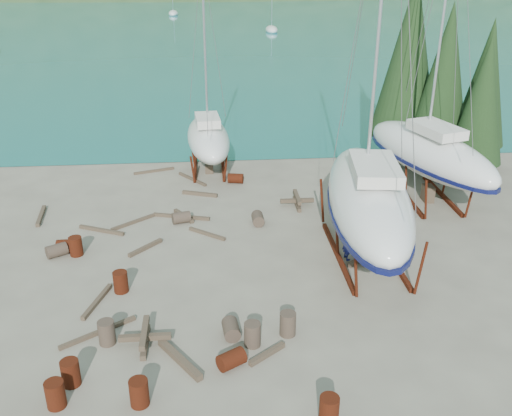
{
  "coord_description": "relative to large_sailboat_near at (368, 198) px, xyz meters",
  "views": [
    {
      "loc": [
        -1.18,
        -20.08,
        12.39
      ],
      "look_at": [
        0.78,
        3.0,
        1.98
      ],
      "focal_mm": 40.0,
      "sensor_mm": 36.0,
      "label": 1
    }
  ],
  "objects": [
    {
      "name": "timber_pile_fore",
      "position": [
        -9.11,
        -5.47,
        -2.57
      ],
      "size": [
        1.8,
        1.8,
        0.6
      ],
      "color": "brown",
      "rests_on": "ground"
    },
    {
      "name": "drum_2",
      "position": [
        -13.25,
        1.64,
        -2.58
      ],
      "size": [
        0.89,
        0.6,
        0.58
      ],
      "primitive_type": "cylinder",
      "rotation": [
        1.57,
        0.0,
        1.59
      ],
      "color": "#581B0F",
      "rests_on": "ground"
    },
    {
      "name": "drum_9",
      "position": [
        -8.2,
        4.2,
        -2.58
      ],
      "size": [
        1.0,
        0.79,
        0.58
      ],
      "primitive_type": "cylinder",
      "rotation": [
        1.57,
        0.0,
        1.84
      ],
      "color": "#2D2823",
      "rests_on": "ground"
    },
    {
      "name": "large_sailboat_far",
      "position": [
        5.07,
        6.34,
        -0.24
      ],
      "size": [
        5.74,
        10.56,
        16.05
      ],
      "rotation": [
        0.0,
        0.0,
        0.29
      ],
      "color": "silver",
      "rests_on": "ground"
    },
    {
      "name": "small_sailboat_shore",
      "position": [
        -6.74,
        11.74,
        -0.8
      ],
      "size": [
        3.1,
        8.05,
        12.59
      ],
      "rotation": [
        0.0,
        0.0,
        0.08
      ],
      "color": "silver",
      "rests_on": "ground"
    },
    {
      "name": "cypress_mid_right",
      "position": [
        8.52,
        8.29,
        2.05
      ],
      "size": [
        3.06,
        3.06,
        8.5
      ],
      "color": "black",
      "rests_on": "ground"
    },
    {
      "name": "drum_0",
      "position": [
        -11.48,
        -8.2,
        -2.43
      ],
      "size": [
        0.58,
        0.58,
        0.88
      ],
      "primitive_type": "cylinder",
      "color": "#581B0F",
      "rests_on": "ground"
    },
    {
      "name": "large_sailboat_near",
      "position": [
        0.0,
        0.0,
        0.0
      ],
      "size": [
        4.74,
        11.63,
        17.8
      ],
      "rotation": [
        0.0,
        0.0,
        -0.13
      ],
      "color": "silver",
      "rests_on": "ground"
    },
    {
      "name": "drum_3",
      "position": [
        -9.01,
        -8.34,
        -2.43
      ],
      "size": [
        0.58,
        0.58,
        0.88
      ],
      "primitive_type": "cylinder",
      "color": "#581B0F",
      "rests_on": "ground"
    },
    {
      "name": "ground",
      "position": [
        -5.48,
        -1.71,
        -2.87
      ],
      "size": [
        600.0,
        600.0,
        0.0
      ],
      "primitive_type": "plane",
      "color": "#665F51",
      "rests_on": "ground"
    },
    {
      "name": "timber_1",
      "position": [
        -0.1,
        -0.23,
        -2.77
      ],
      "size": [
        1.65,
        1.47,
        0.19
      ],
      "primitive_type": "cube",
      "rotation": [
        0.0,
        0.0,
        2.29
      ],
      "color": "brown",
      "rests_on": "ground"
    },
    {
      "name": "worker",
      "position": [
        -0.79,
        -0.1,
        -2.03
      ],
      "size": [
        0.5,
        0.67,
        1.68
      ],
      "primitive_type": "imported",
      "rotation": [
        0.0,
        0.0,
        1.75
      ],
      "color": "navy",
      "rests_on": "ground"
    },
    {
      "name": "drum_7",
      "position": [
        -3.51,
        -9.51,
        -2.43
      ],
      "size": [
        0.58,
        0.58,
        0.88
      ],
      "primitive_type": "cylinder",
      "color": "#581B0F",
      "rests_on": "ground"
    },
    {
      "name": "timber_4",
      "position": [
        -9.75,
        1.53,
        -2.78
      ],
      "size": [
        1.45,
        1.54,
        0.17
      ],
      "primitive_type": "cube",
      "rotation": [
        0.0,
        0.0,
        2.39
      ],
      "color": "brown",
      "rests_on": "ground"
    },
    {
      "name": "drum_15",
      "position": [
        -13.6,
        1.21,
        -2.58
      ],
      "size": [
        1.05,
        0.95,
        0.58
      ],
      "primitive_type": "cylinder",
      "rotation": [
        1.57,
        0.0,
        2.11
      ],
      "color": "#2D2823",
      "rests_on": "ground"
    },
    {
      "name": "timber_8",
      "position": [
        -8.11,
        4.8,
        -2.77
      ],
      "size": [
        1.08,
        1.55,
        0.19
      ],
      "primitive_type": "cube",
      "rotation": [
        0.0,
        0.0,
        0.57
      ],
      "color": "brown",
      "rests_on": "ground"
    },
    {
      "name": "timber_pile_aft",
      "position": [
        -2.11,
        5.81,
        -2.57
      ],
      "size": [
        1.8,
        1.8,
        0.6
      ],
      "color": "brown",
      "rests_on": "ground"
    },
    {
      "name": "timber_9",
      "position": [
        -7.76,
        10.03,
        -2.79
      ],
      "size": [
        1.69,
        2.2,
        0.15
      ],
      "primitive_type": "cube",
      "rotation": [
        0.0,
        0.0,
        0.64
      ],
      "color": "brown",
      "rests_on": "ground"
    },
    {
      "name": "drum_16",
      "position": [
        -10.42,
        -5.28,
        -2.43
      ],
      "size": [
        0.58,
        0.58,
        0.88
      ],
      "primitive_type": "cylinder",
      "color": "#2D2823",
      "rests_on": "ground"
    },
    {
      "name": "timber_2",
      "position": [
        -15.38,
        5.45,
        -2.77
      ],
      "size": [
        0.43,
        2.34,
        0.19
      ],
      "primitive_type": "cube",
      "rotation": [
        0.0,
        0.0,
        0.11
      ],
      "color": "brown",
      "rests_on": "ground"
    },
    {
      "name": "timber_11",
      "position": [
        -6.93,
        2.72,
        -2.79
      ],
      "size": [
        1.76,
        1.43,
        0.15
      ],
      "primitive_type": "cube",
      "rotation": [
        0.0,
        0.0,
        0.91
      ],
      "color": "brown",
      "rests_on": "ground"
    },
    {
      "name": "timber_3",
      "position": [
        -10.83,
        -4.74,
        -2.79
      ],
      "size": [
        2.47,
        1.73,
        0.15
      ],
      "primitive_type": "cube",
      "rotation": [
        0.0,
        0.0,
        2.16
      ],
      "color": "brown",
      "rests_on": "ground"
    },
    {
      "name": "timber_12",
      "position": [
        -11.2,
        -2.75,
        -2.78
      ],
      "size": [
        0.84,
        2.32,
        0.17
      ],
      "primitive_type": "cube",
      "rotation": [
        0.0,
        0.0,
        2.85
      ],
      "color": "brown",
      "rests_on": "ground"
    },
    {
      "name": "drum_17",
      "position": [
        -5.42,
        -5.81,
        -2.43
      ],
      "size": [
        0.58,
        0.58,
        0.88
      ],
      "primitive_type": "cylinder",
      "color": "#2D2823",
      "rests_on": "ground"
    },
    {
      "name": "cypress_back_left",
      "position": [
        5.52,
        12.29,
        3.79
      ],
      "size": [
        4.14,
        4.14,
        11.5
      ],
      "color": "black",
      "rests_on": "ground"
    },
    {
      "name": "drum_8",
      "position": [
        -12.76,
        1.26,
        -2.43
      ],
      "size": [
        0.58,
        0.58,
        0.88
      ],
      "primitive_type": "cylinder",
      "color": "#581B0F",
      "rests_on": "ground"
    },
    {
      "name": "drum_13",
      "position": [
        -11.22,
        -7.28,
        -2.43
      ],
      "size": [
        0.58,
        0.58,
        0.88
      ],
      "primitive_type": "cylinder",
      "color": "#581B0F",
      "rests_on": "ground"
    },
    {
      "name": "timber_15",
      "position": [
        -10.6,
        4.33,
        -2.79
      ],
      "size": [
        2.03,
        1.7,
        0.15
      ],
      "primitive_type": "cube",
      "rotation": [
        0.0,
        0.0,
        2.26
      ],
      "color": "brown",
      "rests_on": "ground"
    },
    {
      "name": "drum_1",
      "position": [
        -6.13,
        -5.24,
        -2.58
      ],
      "size": [
        0.66,
        0.93,
        0.58
      ],
      "primitive_type": "cylinder",
      "rotation": [
        1.57,
        0.0,
        3.24
      ],
      "color": "#2D2823",
      "rests_on": "ground"
    },
    {
      "name": "drum_12",
      "position": [
        -6.19,
        -6.87,
        -2.58
      ],
      "size": [
        1.05,
        0.95,
        0.58
      ],
      "primitive_type": "cylinder",
      "rotation": [
        1.57,
        0.0,
        2.11
      ],
      "color": "#581B0F",
      "rests_on": "ground"
    },
    {
      "name": "cypress_far_right",
      "position": [
        10.02,
        11.29,
        2.34
      ],
      "size": [
        3.24,
        3.24,
        9.0
      ],
      "color": "black",
      "rests_on": "ground"
    },
    {
      "name": "timber_7",
      "position": [
        -4.98,
        -6.45,
        -2.78
      ],
      "size": [
        1.33,
        1.08,
        0.17
      ],
      "primitive_type": "cube",
      "rotation": [
        0.0,
        0.0,
        2.23
      ],
      "color": "brown",
      "rests_on": "ground"
    },
    {
      "name": "timber_0",
      "position": [
        -10.14,
        11.65,
        -2.8
      ],
      "size": [
        2.43,
        0.93,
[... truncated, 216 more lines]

